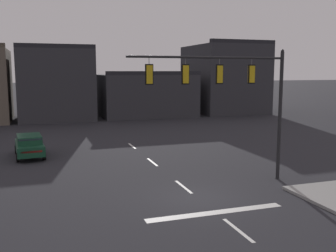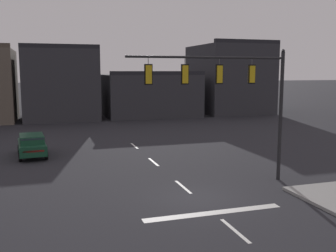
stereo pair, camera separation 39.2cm
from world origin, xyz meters
The scene contains 6 objects.
ground_plane centered at (0.00, 0.00, 0.00)m, with size 400.00×400.00×0.00m, color #232328.
stop_bar_paint centered at (0.00, -2.00, 0.00)m, with size 6.40×0.50×0.01m, color silver.
lane_centreline centered at (0.00, 2.00, 0.00)m, with size 0.16×26.40×0.01m.
signal_mast_near_side centered at (2.65, 1.74, 5.29)m, with size 8.87×0.38×7.33m.
car_lot_nearside centered at (-7.93, 12.33, 0.86)m, with size 2.20×4.56×1.61m.
building_row centered at (2.38, 35.72, 4.16)m, with size 45.62×12.86×10.33m.
Camera 1 is at (-7.15, -16.80, 6.16)m, focal length 41.52 mm.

